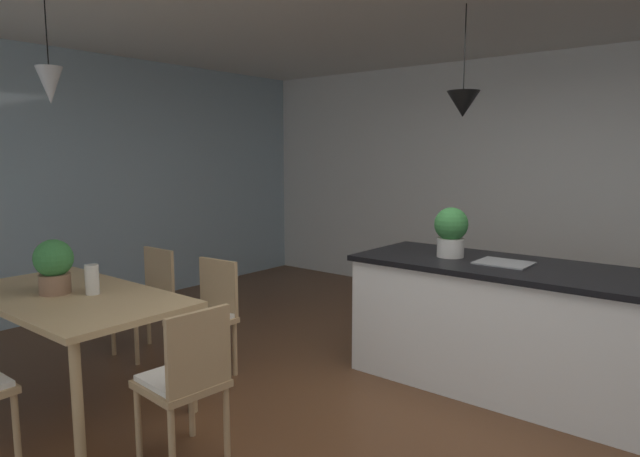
{
  "coord_description": "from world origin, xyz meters",
  "views": [
    {
      "loc": [
        1.47,
        -2.75,
        1.67
      ],
      "look_at": [
        -0.88,
        0.15,
        1.15
      ],
      "focal_mm": 30.81,
      "sensor_mm": 36.0,
      "label": 1
    }
  ],
  "objects_px": {
    "dining_table": "(71,304)",
    "potted_plant_on_table": "(54,265)",
    "chair_far_left": "(147,297)",
    "chair_far_right": "(206,314)",
    "kitchen_island": "(514,327)",
    "vase_on_dining_table": "(92,279)",
    "chair_kitchen_end": "(186,378)",
    "potted_plant_on_island": "(451,230)"
  },
  "relations": [
    {
      "from": "dining_table",
      "to": "chair_kitchen_end",
      "type": "bearing_deg",
      "value": -0.18
    },
    {
      "from": "chair_far_left",
      "to": "potted_plant_on_table",
      "type": "xyz_separation_m",
      "value": [
        0.29,
        -0.88,
        0.46
      ]
    },
    {
      "from": "chair_far_left",
      "to": "potted_plant_on_table",
      "type": "bearing_deg",
      "value": -71.8
    },
    {
      "from": "chair_far_left",
      "to": "chair_far_right",
      "type": "height_order",
      "value": "same"
    },
    {
      "from": "chair_kitchen_end",
      "to": "potted_plant_on_island",
      "type": "distance_m",
      "value": 2.18
    },
    {
      "from": "vase_on_dining_table",
      "to": "kitchen_island",
      "type": "bearing_deg",
      "value": 41.9
    },
    {
      "from": "chair_far_left",
      "to": "vase_on_dining_table",
      "type": "relative_size",
      "value": 4.36
    },
    {
      "from": "dining_table",
      "to": "kitchen_island",
      "type": "bearing_deg",
      "value": 41.7
    },
    {
      "from": "potted_plant_on_table",
      "to": "vase_on_dining_table",
      "type": "relative_size",
      "value": 1.83
    },
    {
      "from": "chair_kitchen_end",
      "to": "potted_plant_on_table",
      "type": "distance_m",
      "value": 1.4
    },
    {
      "from": "chair_far_right",
      "to": "kitchen_island",
      "type": "xyz_separation_m",
      "value": [
        1.88,
        1.19,
        -0.01
      ]
    },
    {
      "from": "chair_far_left",
      "to": "dining_table",
      "type": "bearing_deg",
      "value": -65.01
    },
    {
      "from": "chair_kitchen_end",
      "to": "potted_plant_on_island",
      "type": "xyz_separation_m",
      "value": [
        0.54,
        2.02,
        0.63
      ]
    },
    {
      "from": "chair_far_right",
      "to": "potted_plant_on_table",
      "type": "bearing_deg",
      "value": -118.53
    },
    {
      "from": "kitchen_island",
      "to": "vase_on_dining_table",
      "type": "xyz_separation_m",
      "value": [
        -2.15,
        -1.93,
        0.37
      ]
    },
    {
      "from": "potted_plant_on_table",
      "to": "chair_far_left",
      "type": "bearing_deg",
      "value": 108.2
    },
    {
      "from": "chair_far_right",
      "to": "chair_far_left",
      "type": "bearing_deg",
      "value": 179.99
    },
    {
      "from": "dining_table",
      "to": "potted_plant_on_table",
      "type": "xyz_separation_m",
      "value": [
        -0.1,
        -0.05,
        0.27
      ]
    },
    {
      "from": "chair_far_right",
      "to": "potted_plant_on_island",
      "type": "xyz_separation_m",
      "value": [
        1.38,
        1.19,
        0.63
      ]
    },
    {
      "from": "potted_plant_on_island",
      "to": "chair_far_left",
      "type": "bearing_deg",
      "value": -151.02
    },
    {
      "from": "kitchen_island",
      "to": "potted_plant_on_table",
      "type": "xyz_separation_m",
      "value": [
        -2.36,
        -2.07,
        0.47
      ]
    },
    {
      "from": "chair_far_left",
      "to": "vase_on_dining_table",
      "type": "distance_m",
      "value": 0.96
    },
    {
      "from": "chair_kitchen_end",
      "to": "potted_plant_on_island",
      "type": "bearing_deg",
      "value": 75.16
    },
    {
      "from": "chair_far_left",
      "to": "kitchen_island",
      "type": "distance_m",
      "value": 2.91
    },
    {
      "from": "vase_on_dining_table",
      "to": "chair_kitchen_end",
      "type": "bearing_deg",
      "value": -5.0
    },
    {
      "from": "chair_far_left",
      "to": "vase_on_dining_table",
      "type": "bearing_deg",
      "value": -55.49
    },
    {
      "from": "vase_on_dining_table",
      "to": "chair_far_left",
      "type": "bearing_deg",
      "value": 124.51
    },
    {
      "from": "kitchen_island",
      "to": "chair_far_left",
      "type": "bearing_deg",
      "value": -155.82
    },
    {
      "from": "kitchen_island",
      "to": "vase_on_dining_table",
      "type": "distance_m",
      "value": 2.91
    },
    {
      "from": "kitchen_island",
      "to": "dining_table",
      "type": "bearing_deg",
      "value": -138.3
    },
    {
      "from": "chair_kitchen_end",
      "to": "potted_plant_on_table",
      "type": "height_order",
      "value": "potted_plant_on_table"
    },
    {
      "from": "dining_table",
      "to": "chair_kitchen_end",
      "type": "distance_m",
      "value": 1.24
    },
    {
      "from": "kitchen_island",
      "to": "chair_kitchen_end",
      "type": "bearing_deg",
      "value": -117.18
    },
    {
      "from": "chair_far_right",
      "to": "kitchen_island",
      "type": "distance_m",
      "value": 2.23
    },
    {
      "from": "chair_far_left",
      "to": "potted_plant_on_island",
      "type": "relative_size",
      "value": 2.35
    },
    {
      "from": "dining_table",
      "to": "potted_plant_on_table",
      "type": "distance_m",
      "value": 0.29
    },
    {
      "from": "dining_table",
      "to": "potted_plant_on_table",
      "type": "height_order",
      "value": "potted_plant_on_table"
    },
    {
      "from": "chair_kitchen_end",
      "to": "vase_on_dining_table",
      "type": "height_order",
      "value": "vase_on_dining_table"
    },
    {
      "from": "chair_far_right",
      "to": "potted_plant_on_table",
      "type": "xyz_separation_m",
      "value": [
        -0.48,
        -0.88,
        0.46
      ]
    },
    {
      "from": "dining_table",
      "to": "kitchen_island",
      "type": "height_order",
      "value": "kitchen_island"
    },
    {
      "from": "kitchen_island",
      "to": "vase_on_dining_table",
      "type": "height_order",
      "value": "vase_on_dining_table"
    },
    {
      "from": "potted_plant_on_island",
      "to": "vase_on_dining_table",
      "type": "relative_size",
      "value": 1.86
    }
  ]
}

